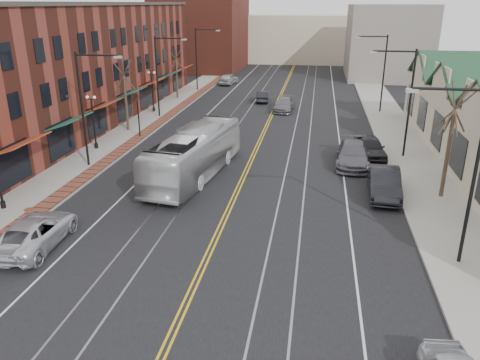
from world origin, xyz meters
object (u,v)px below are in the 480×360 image
(parked_car_b, at_px, (384,183))
(parked_car_c, at_px, (353,154))
(parked_car_d, at_px, (370,147))
(transit_bus, at_px, (195,154))
(parked_suv, at_px, (35,232))

(parked_car_b, height_order, parked_car_c, parked_car_b)
(parked_car_d, bearing_deg, transit_bus, -159.65)
(transit_bus, height_order, parked_suv, transit_bus)
(transit_bus, relative_size, parked_suv, 2.18)
(parked_car_c, xyz_separation_m, parked_car_d, (1.40, 1.99, -0.00))
(parked_car_b, distance_m, parked_car_d, 7.70)
(parked_car_b, distance_m, parked_car_c, 5.92)
(parked_car_b, relative_size, parked_car_d, 1.06)
(parked_suv, bearing_deg, parked_car_c, -139.14)
(parked_suv, xyz_separation_m, parked_car_c, (16.04, 15.11, 0.08))
(transit_bus, relative_size, parked_car_c, 2.06)
(parked_car_b, bearing_deg, parked_car_d, 93.94)
(parked_car_b, xyz_separation_m, parked_car_d, (-0.16, 7.70, -0.02))
(transit_bus, relative_size, parked_car_d, 2.42)
(parked_car_c, distance_m, parked_car_d, 2.43)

